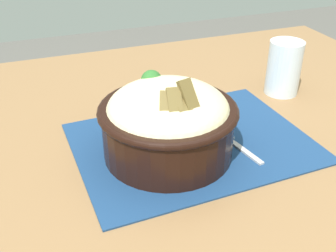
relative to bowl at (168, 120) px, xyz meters
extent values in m
cube|color=olive|center=(0.08, 0.02, -0.08)|extent=(1.10, 0.96, 0.03)
cylinder|color=brown|center=(0.57, 0.44, -0.46)|extent=(0.04, 0.04, 0.73)
cube|color=navy|center=(0.05, 0.02, -0.06)|extent=(0.40, 0.30, 0.00)
cylinder|color=black|center=(0.00, 0.00, -0.02)|extent=(0.20, 0.20, 0.08)
torus|color=black|center=(0.00, 0.00, 0.02)|extent=(0.22, 0.22, 0.01)
ellipsoid|color=beige|center=(0.00, 0.00, 0.02)|extent=(0.20, 0.20, 0.08)
sphere|color=#2B6429|center=(-0.01, 0.06, 0.04)|extent=(0.03, 0.03, 0.03)
cylinder|color=orange|center=(0.00, 0.02, 0.04)|extent=(0.03, 0.03, 0.01)
cube|color=brown|center=(-0.02, -0.05, 0.05)|extent=(0.03, 0.04, 0.04)
cube|color=brown|center=(-0.01, -0.05, 0.05)|extent=(0.03, 0.05, 0.05)
cube|color=brown|center=(0.00, -0.05, 0.05)|extent=(0.02, 0.05, 0.04)
cube|color=brown|center=(0.01, -0.05, 0.05)|extent=(0.03, 0.05, 0.06)
cube|color=#B5B5B5|center=(0.12, -0.05, -0.06)|extent=(0.02, 0.07, 0.00)
cube|color=#B5B5B5|center=(0.11, -0.01, -0.06)|extent=(0.01, 0.01, 0.00)
cube|color=#B5B5B5|center=(0.11, 0.01, -0.06)|extent=(0.03, 0.03, 0.00)
cube|color=#B5B5B5|center=(0.11, 0.04, -0.06)|extent=(0.01, 0.02, 0.00)
cube|color=#B5B5B5|center=(0.11, 0.04, -0.06)|extent=(0.01, 0.02, 0.00)
cube|color=#B5B5B5|center=(0.10, 0.03, -0.06)|extent=(0.01, 0.02, 0.00)
cube|color=#B5B5B5|center=(0.09, 0.03, -0.06)|extent=(0.01, 0.02, 0.00)
cylinder|color=silver|center=(0.30, 0.13, -0.01)|extent=(0.07, 0.07, 0.11)
cylinder|color=silver|center=(0.30, 0.13, -0.04)|extent=(0.06, 0.06, 0.04)
camera|label=1|loc=(-0.19, -0.52, 0.32)|focal=44.32mm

